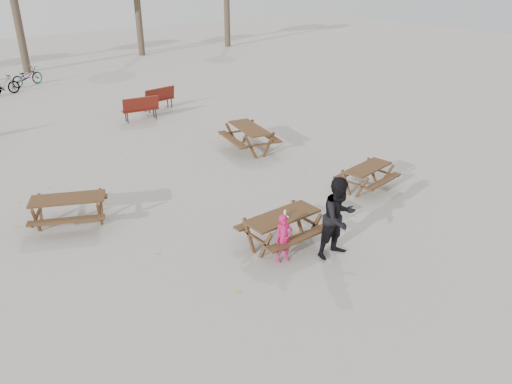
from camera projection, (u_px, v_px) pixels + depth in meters
ground at (282, 244)px, 11.83m from camera, size 80.00×80.00×0.00m
main_picnic_table at (282, 222)px, 11.58m from camera, size 1.80×1.45×0.78m
food_tray at (284, 218)px, 11.36m from camera, size 0.18×0.11×0.03m
bread_roll at (284, 216)px, 11.34m from camera, size 0.14×0.06×0.05m
soda_bottle at (285, 214)px, 11.41m from camera, size 0.07×0.07×0.17m
child at (284, 239)px, 10.95m from camera, size 0.47×0.36×1.14m
adult at (339, 218)px, 11.02m from camera, size 0.95×0.76×1.91m
picnic_table_east at (367, 178)px, 14.54m from camera, size 1.76×1.49×0.69m
picnic_table_north at (70, 212)px, 12.52m from camera, size 2.24×2.07×0.77m
picnic_table_far at (249, 139)px, 17.47m from camera, size 1.96×2.25×0.85m
park_bench_row at (50, 118)px, 19.46m from camera, size 11.48×1.98×1.03m
fallen_leaves at (237, 202)px, 13.89m from camera, size 11.00×11.00×0.01m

